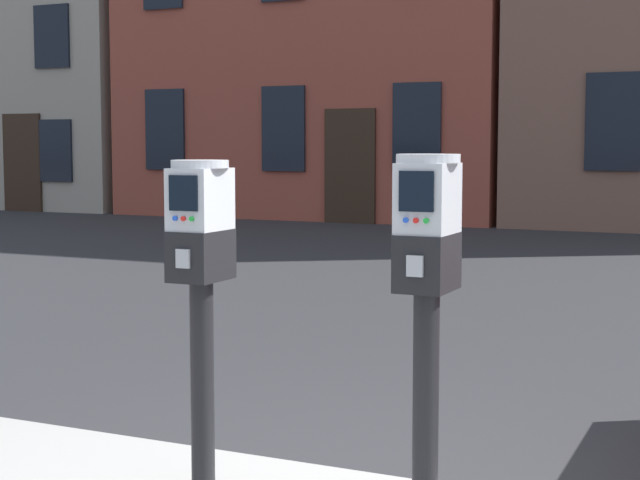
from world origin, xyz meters
name	(u,v)px	position (x,y,z in m)	size (l,w,h in m)	color
parking_meter_near_kerb	(201,265)	(-0.63, -0.28, 1.02)	(0.22, 0.25, 1.27)	black
parking_meter_twin_adjacent	(427,273)	(0.26, -0.28, 1.03)	(0.22, 0.25, 1.30)	black
townhouse_cream_stone	(63,10)	(-15.34, 16.89, 4.78)	(7.26, 6.78, 9.55)	#9E9384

